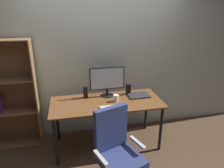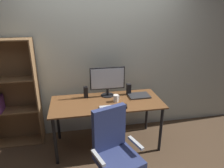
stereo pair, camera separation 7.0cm
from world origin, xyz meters
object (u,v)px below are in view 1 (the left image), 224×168
at_px(office_chair, 117,156).
at_px(monitor, 107,80).
at_px(desk, 107,107).
at_px(laptop, 139,95).
at_px(mouse, 125,106).
at_px(speaker_right, 128,89).
at_px(bookshelf, 10,96).
at_px(speaker_left, 85,93).
at_px(coffee_mug, 116,98).
at_px(keyboard, 111,107).

bearing_deg(office_chair, monitor, 65.33).
relative_size(desk, laptop, 5.03).
height_order(desk, laptop, laptop).
height_order(monitor, laptop, monitor).
height_order(mouse, speaker_right, speaker_right).
xyz_separation_m(speaker_right, office_chair, (-0.43, -1.03, -0.37)).
distance_m(speaker_right, bookshelf, 1.77).
height_order(speaker_left, bookshelf, bookshelf).
xyz_separation_m(mouse, office_chair, (-0.26, -0.60, -0.30)).
distance_m(desk, coffee_mug, 0.19).
relative_size(monitor, laptop, 1.65).
relative_size(keyboard, coffee_mug, 2.85).
height_order(monitor, keyboard, monitor).
relative_size(desk, speaker_right, 9.47).
xyz_separation_m(coffee_mug, laptop, (0.39, 0.11, -0.04)).
distance_m(monitor, coffee_mug, 0.32).
relative_size(mouse, coffee_mug, 0.94).
height_order(mouse, bookshelf, bookshelf).
bearing_deg(monitor, mouse, -68.84).
bearing_deg(coffee_mug, laptop, 15.93).
bearing_deg(bookshelf, speaker_right, -4.80).
height_order(desk, monitor, monitor).
xyz_separation_m(laptop, speaker_left, (-0.80, 0.11, 0.07)).
bearing_deg(mouse, desk, 143.79).
distance_m(mouse, coffee_mug, 0.22).
relative_size(laptop, speaker_right, 1.88).
relative_size(keyboard, speaker_right, 1.71).
height_order(mouse, laptop, mouse).
bearing_deg(office_chair, mouse, 47.14).
relative_size(desk, monitor, 3.04).
distance_m(monitor, mouse, 0.53).
distance_m(mouse, speaker_right, 0.46).
bearing_deg(mouse, speaker_right, 78.50).
relative_size(speaker_right, bookshelf, 0.10).
distance_m(desk, keyboard, 0.23).
bearing_deg(laptop, bookshelf, 171.42).
height_order(mouse, coffee_mug, coffee_mug).
relative_size(keyboard, laptop, 0.91).
bearing_deg(desk, monitor, 77.14).
height_order(desk, keyboard, keyboard).
xyz_separation_m(office_chair, bookshelf, (-1.34, 1.18, 0.34)).
height_order(keyboard, bookshelf, bookshelf).
relative_size(laptop, office_chair, 0.32).
distance_m(desk, office_chair, 0.85).
xyz_separation_m(laptop, speaker_right, (-0.14, 0.11, 0.07)).
relative_size(keyboard, bookshelf, 0.18).
bearing_deg(speaker_right, keyboard, -131.92).
height_order(laptop, speaker_left, speaker_left).
bearing_deg(desk, keyboard, -86.01).
distance_m(keyboard, mouse, 0.20).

